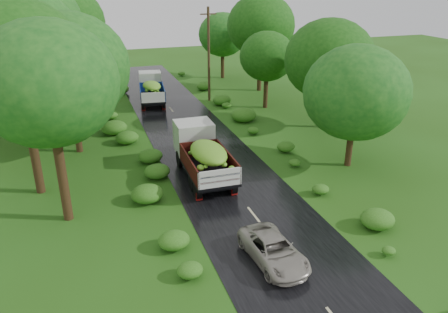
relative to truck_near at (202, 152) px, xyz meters
name	(u,v)px	position (x,y,z in m)	size (l,w,h in m)	color
ground	(288,259)	(1.20, -9.41, -1.61)	(120.00, 120.00, 0.00)	#234C10
road	(247,206)	(1.20, -4.41, -1.60)	(6.50, 80.00, 0.02)	black
road_lines	(240,197)	(1.20, -3.41, -1.59)	(0.12, 69.60, 0.00)	#BFB78C
truck_near	(202,152)	(0.00, 0.00, 0.00)	(2.52, 6.82, 2.85)	black
truck_far	(151,88)	(-0.02, 17.54, -0.14)	(2.93, 6.39, 2.59)	black
car	(274,250)	(0.49, -9.37, -1.03)	(1.85, 4.02, 1.12)	#A49D92
utility_pole	(209,54)	(5.45, 16.47, 2.92)	(1.54, 0.24, 8.79)	#382616
trees_left	(42,42)	(-8.86, 13.08, 5.15)	(7.71, 32.74, 9.47)	black
trees_right	(282,50)	(10.66, 11.62, 3.77)	(6.17, 30.59, 8.37)	black
shrubs	(201,143)	(1.20, 4.59, -1.26)	(11.90, 44.00, 0.70)	#295D16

